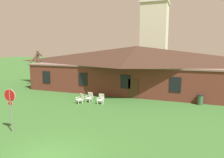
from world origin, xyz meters
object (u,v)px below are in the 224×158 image
object	(u,v)px
trash_bin	(200,100)
lawn_chair_by_porch	(80,98)
lawn_chair_near_door	(90,97)
lawn_chair_left_end	(101,99)
stop_sign	(10,102)

from	to	relation	value
trash_bin	lawn_chair_by_porch	bearing A→B (deg)	-162.27
trash_bin	lawn_chair_near_door	bearing A→B (deg)	-165.55
lawn_chair_left_end	trash_bin	xyz separation A→B (m)	(8.99, 2.92, -0.00)
stop_sign	lawn_chair_by_porch	size ratio (longest dim) A/B	2.93
lawn_chair_near_door	lawn_chair_left_end	distance (m)	1.38
stop_sign	lawn_chair_near_door	bearing A→B (deg)	81.12
lawn_chair_near_door	trash_bin	bearing A→B (deg)	14.45
stop_sign	lawn_chair_left_end	size ratio (longest dim) A/B	2.93
stop_sign	lawn_chair_by_porch	bearing A→B (deg)	84.49
lawn_chair_near_door	trash_bin	world-z (taller)	trash_bin
lawn_chair_by_porch	stop_sign	bearing A→B (deg)	-95.51
stop_sign	lawn_chair_left_end	world-z (taller)	stop_sign
stop_sign	lawn_chair_left_end	xyz separation A→B (m)	(2.67, 8.19, -1.49)
lawn_chair_near_door	lawn_chair_by_porch	bearing A→B (deg)	-125.19
lawn_chair_by_porch	lawn_chair_near_door	size ratio (longest dim) A/B	1.00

